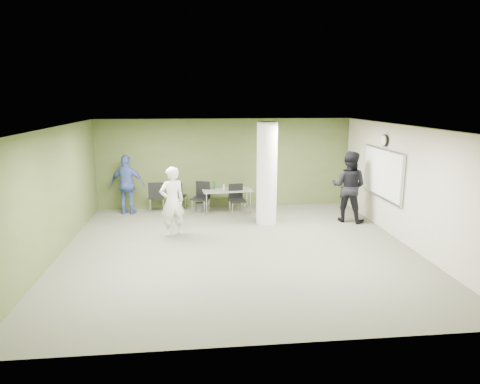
{
  "coord_description": "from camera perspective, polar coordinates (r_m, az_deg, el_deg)",
  "views": [
    {
      "loc": [
        -0.95,
        -9.37,
        3.41
      ],
      "look_at": [
        0.16,
        1.0,
        1.12
      ],
      "focal_mm": 32.0,
      "sensor_mm": 36.0,
      "label": 1
    }
  ],
  "objects": [
    {
      "name": "chair_back_right",
      "position": [
        13.27,
        -8.44,
        -0.3
      ],
      "size": [
        0.56,
        0.56,
        0.91
      ],
      "rotation": [
        0.0,
        0.0,
        2.87
      ],
      "color": "black",
      "rests_on": "floor"
    },
    {
      "name": "floor",
      "position": [
        10.01,
        -0.29,
        -7.53
      ],
      "size": [
        8.0,
        8.0,
        0.0
      ],
      "primitive_type": "plane",
      "color": "#515240",
      "rests_on": "ground"
    },
    {
      "name": "man_blue",
      "position": [
        13.17,
        -14.79,
        0.95
      ],
      "size": [
        1.11,
        0.63,
        1.79
      ],
      "primitive_type": "imported",
      "rotation": [
        0.0,
        0.0,
        2.94
      ],
      "color": "#3D5297",
      "rests_on": "floor"
    },
    {
      "name": "chair_back_left",
      "position": [
        13.21,
        -11.09,
        -0.33
      ],
      "size": [
        0.49,
        0.49,
        0.95
      ],
      "rotation": [
        0.0,
        0.0,
        3.18
      ],
      "color": "black",
      "rests_on": "floor"
    },
    {
      "name": "chair_table_right",
      "position": [
        12.74,
        -0.46,
        -0.67
      ],
      "size": [
        0.51,
        0.51,
        0.92
      ],
      "rotation": [
        0.0,
        0.0,
        0.13
      ],
      "color": "black",
      "rests_on": "floor"
    },
    {
      "name": "folding_table",
      "position": [
        12.97,
        -1.78,
        0.1
      ],
      "size": [
        1.53,
        0.78,
        0.95
      ],
      "rotation": [
        0.0,
        0.0,
        0.09
      ],
      "color": "gray",
      "rests_on": "floor"
    },
    {
      "name": "wall_back",
      "position": [
        13.55,
        -2.01,
        3.84
      ],
      "size": [
        8.0,
        2.8,
        0.02
      ],
      "primitive_type": "cube",
      "rotation": [
        1.57,
        0.0,
        0.0
      ],
      "color": "#495427",
      "rests_on": "floor"
    },
    {
      "name": "wall_right_cream",
      "position": [
        10.78,
        21.37,
        0.78
      ],
      "size": [
        0.02,
        8.0,
        2.8
      ],
      "primitive_type": "cube",
      "color": "beige",
      "rests_on": "floor"
    },
    {
      "name": "wastebasket",
      "position": [
        13.18,
        -5.43,
        -2.02
      ],
      "size": [
        0.25,
        0.25,
        0.29
      ],
      "primitive_type": "cylinder",
      "color": "#4C4C4C",
      "rests_on": "floor"
    },
    {
      "name": "wall_left",
      "position": [
        10.05,
        -23.61,
        -0.2
      ],
      "size": [
        0.02,
        8.0,
        2.8
      ],
      "primitive_type": "cube",
      "color": "#495427",
      "rests_on": "floor"
    },
    {
      "name": "whiteboard",
      "position": [
        11.79,
        18.43,
        2.42
      ],
      "size": [
        0.05,
        2.3,
        1.3
      ],
      "color": "silver",
      "rests_on": "wall_right_cream"
    },
    {
      "name": "woman_white",
      "position": [
        10.82,
        -9.03,
        -1.28
      ],
      "size": [
        0.76,
        0.65,
        1.77
      ],
      "primitive_type": "imported",
      "rotation": [
        0.0,
        0.0,
        3.55
      ],
      "color": "silver",
      "rests_on": "floor"
    },
    {
      "name": "wall_clock",
      "position": [
        11.68,
        18.72,
        6.53
      ],
      "size": [
        0.06,
        0.32,
        0.32
      ],
      "color": "black",
      "rests_on": "wall_right_cream"
    },
    {
      "name": "chair_table_left",
      "position": [
        13.0,
        -5.16,
        -0.37
      ],
      "size": [
        0.62,
        0.62,
        0.94
      ],
      "rotation": [
        0.0,
        0.0,
        -0.4
      ],
      "color": "black",
      "rests_on": "floor"
    },
    {
      "name": "ceiling",
      "position": [
        9.44,
        -0.3,
        8.68
      ],
      "size": [
        8.0,
        8.0,
        0.0
      ],
      "primitive_type": "plane",
      "rotation": [
        3.14,
        0.0,
        0.0
      ],
      "color": "white",
      "rests_on": "wall_back"
    },
    {
      "name": "man_black",
      "position": [
        12.33,
        14.31,
        0.7
      ],
      "size": [
        1.22,
        1.16,
        1.99
      ],
      "primitive_type": "imported",
      "rotation": [
        0.0,
        0.0,
        2.56
      ],
      "color": "black",
      "rests_on": "floor"
    },
    {
      "name": "column",
      "position": [
        11.71,
        3.59,
        2.47
      ],
      "size": [
        0.56,
        0.56,
        2.8
      ],
      "primitive_type": "cylinder",
      "color": "silver",
      "rests_on": "floor"
    }
  ]
}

